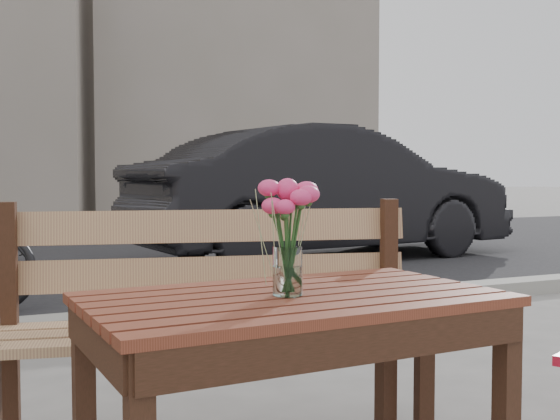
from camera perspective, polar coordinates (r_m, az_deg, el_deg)
name	(u,v)px	position (r m, az deg, el deg)	size (l,w,h in m)	color
street	(86,281)	(6.83, -15.47, -5.56)	(30.00, 8.12, 0.12)	black
backdrop_buildings	(23,53)	(16.25, -20.17, 11.92)	(15.50, 4.00, 8.00)	gray
main_table	(294,335)	(1.98, 1.12, -10.12)	(1.16, 0.72, 0.70)	#612A19
main_bench	(212,299)	(2.55, -5.57, -7.25)	(1.60, 0.78, 0.96)	#9F6F52
main_vase	(288,223)	(1.91, 0.61, -1.07)	(0.17, 0.17, 0.32)	white
parked_car	(324,194)	(8.53, 3.59, 1.33)	(1.66, 4.77, 1.57)	black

